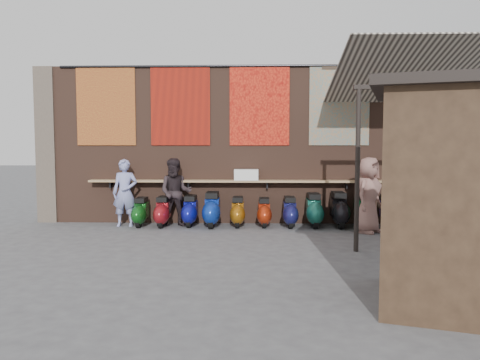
{
  "coord_description": "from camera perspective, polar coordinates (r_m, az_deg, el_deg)",
  "views": [
    {
      "loc": [
        0.16,
        -9.39,
        2.03
      ],
      "look_at": [
        -0.15,
        1.2,
        1.21
      ],
      "focal_mm": 35.0,
      "sensor_mm": 36.0,
      "label": 1
    }
  ],
  "objects": [
    {
      "name": "scooter_stool_0",
      "position": [
        11.83,
        -12.0,
        -3.85
      ],
      "size": [
        0.33,
        0.74,
        0.71
      ],
      "primitive_type": null,
      "color": "#0E4A14",
      "rests_on": "ground"
    },
    {
      "name": "eating_counter",
      "position": [
        11.76,
        0.91,
        -0.14
      ],
      "size": [
        8.0,
        0.32,
        0.05
      ],
      "primitive_type": "cube",
      "color": "#9E7A51",
      "rests_on": "brick_wall"
    },
    {
      "name": "stall_sign",
      "position": [
        7.35,
        27.12,
        3.16
      ],
      "size": [
        1.16,
        0.39,
        0.5
      ],
      "primitive_type": "cube",
      "rotation": [
        0.0,
        0.0,
        -0.3
      ],
      "color": "gold",
      "rests_on": "market_stall"
    },
    {
      "name": "pier_right",
      "position": [
        13.1,
        24.38,
        3.88
      ],
      "size": [
        0.5,
        0.5,
        4.0
      ],
      "primitive_type": "cube",
      "color": "#4C4238",
      "rests_on": "ground"
    },
    {
      "name": "shelf_box",
      "position": [
        11.72,
        0.76,
        0.64
      ],
      "size": [
        0.6,
        0.28,
        0.27
      ],
      "primitive_type": "cube",
      "color": "white",
      "rests_on": "eating_counter"
    },
    {
      "name": "diner_right",
      "position": [
        11.61,
        -7.86,
        -1.52
      ],
      "size": [
        0.82,
        0.64,
        1.68
      ],
      "primitive_type": "imported",
      "rotation": [
        0.0,
        0.0,
        -0.0
      ],
      "color": "black",
      "rests_on": "ground"
    },
    {
      "name": "shopper_tan",
      "position": [
        11.07,
        15.39,
        -1.79
      ],
      "size": [
        0.97,
        1.0,
        1.73
      ],
      "primitive_type": "imported",
      "rotation": [
        0.0,
        0.0,
        0.85
      ],
      "color": "#8D6259",
      "rests_on": "ground"
    },
    {
      "name": "shopper_grey",
      "position": [
        10.36,
        21.77,
        -2.74
      ],
      "size": [
        1.17,
        0.9,
        1.59
      ],
      "primitive_type": "imported",
      "rotation": [
        0.0,
        0.0,
        2.81
      ],
      "color": "#5E5D62",
      "rests_on": "ground"
    },
    {
      "name": "scooter_stool_9",
      "position": [
        11.84,
        14.83,
        -3.58
      ],
      "size": [
        0.39,
        0.87,
        0.83
      ],
      "primitive_type": null,
      "color": "#0D5B2B",
      "rests_on": "ground"
    },
    {
      "name": "tapestry_redgold",
      "position": [
        12.49,
        -16.03,
        8.68
      ],
      "size": [
        1.5,
        0.02,
        2.0
      ],
      "primitive_type": "cube",
      "color": "maroon",
      "rests_on": "brick_wall"
    },
    {
      "name": "awning_post_left",
      "position": [
        9.01,
        14.12,
        1.22
      ],
      "size": [
        0.09,
        0.09,
        3.1
      ],
      "primitive_type": "cylinder",
      "color": "black",
      "rests_on": "ground"
    },
    {
      "name": "hang_rail",
      "position": [
        12.02,
        0.93,
        13.74
      ],
      "size": [
        9.5,
        0.06,
        0.06
      ],
      "primitive_type": "cylinder",
      "rotation": [
        0.0,
        1.57,
        0.0
      ],
      "color": "black",
      "rests_on": "brick_wall"
    },
    {
      "name": "ground",
      "position": [
        9.61,
        0.71,
        -7.79
      ],
      "size": [
        70.0,
        70.0,
        0.0
      ],
      "primitive_type": "plane",
      "color": "#474749",
      "rests_on": "ground"
    },
    {
      "name": "tapestry_orange",
      "position": [
        11.91,
        2.39,
        9.07
      ],
      "size": [
        1.5,
        0.02,
        2.0
      ],
      "primitive_type": "cube",
      "color": "red",
      "rests_on": "brick_wall"
    },
    {
      "name": "awning_ledger",
      "position": [
        12.49,
        17.65,
        13.04
      ],
      "size": [
        3.3,
        0.08,
        0.12
      ],
      "primitive_type": "cube",
      "color": "#33261C",
      "rests_on": "brick_wall"
    },
    {
      "name": "scooter_stool_5",
      "position": [
        11.54,
        2.96,
        -3.97
      ],
      "size": [
        0.33,
        0.74,
        0.7
      ],
      "primitive_type": null,
      "color": "#98240B",
      "rests_on": "ground"
    },
    {
      "name": "scooter_stool_7",
      "position": [
        11.64,
        9.01,
        -3.66
      ],
      "size": [
        0.39,
        0.86,
        0.82
      ],
      "primitive_type": null,
      "color": "#175D4E",
      "rests_on": "ground"
    },
    {
      "name": "awning_canvas",
      "position": [
        10.93,
        19.94,
        12.14
      ],
      "size": [
        3.2,
        3.28,
        0.97
      ],
      "primitive_type": "cube",
      "rotation": [
        -0.28,
        0.0,
        0.0
      ],
      "color": "beige",
      "rests_on": "brick_wall"
    },
    {
      "name": "tapestry_multi",
      "position": [
        12.1,
        12.02,
        8.9
      ],
      "size": [
        1.5,
        0.02,
        2.0
      ],
      "primitive_type": "cube",
      "color": "teal",
      "rests_on": "brick_wall"
    },
    {
      "name": "brick_wall",
      "position": [
        12.09,
        0.94,
        4.26
      ],
      "size": [
        10.0,
        0.4,
        4.0
      ],
      "primitive_type": "cube",
      "color": "brown",
      "rests_on": "ground"
    },
    {
      "name": "pier_left",
      "position": [
        13.22,
        -22.28,
        3.94
      ],
      "size": [
        0.5,
        0.5,
        4.0
      ],
      "primitive_type": "cube",
      "color": "#4C4238",
      "rests_on": "ground"
    },
    {
      "name": "scooter_stool_4",
      "position": [
        11.54,
        -0.28,
        -3.91
      ],
      "size": [
        0.34,
        0.77,
        0.73
      ],
      "primitive_type": null,
      "color": "#864D0C",
      "rests_on": "ground"
    },
    {
      "name": "tapestry_sun",
      "position": [
        12.05,
        -7.28,
        8.98
      ],
      "size": [
        1.5,
        0.02,
        2.0
      ],
      "primitive_type": "cube",
      "color": "red",
      "rests_on": "brick_wall"
    },
    {
      "name": "awning_header",
      "position": [
        9.46,
        22.75,
        10.44
      ],
      "size": [
        3.0,
        0.08,
        0.08
      ],
      "primitive_type": "cube",
      "color": "black",
      "rests_on": "awning_post_left"
    },
    {
      "name": "scooter_stool_1",
      "position": [
        11.68,
        -9.39,
        -3.84
      ],
      "size": [
        0.35,
        0.78,
        0.74
      ],
      "primitive_type": null,
      "color": "maroon",
      "rests_on": "ground"
    },
    {
      "name": "shopper_navy",
      "position": [
        10.78,
        24.21,
        -1.99
      ],
      "size": [
        1.15,
        0.79,
        1.81
      ],
      "primitive_type": "imported",
      "rotation": [
        0.0,
        0.0,
        3.51
      ],
      "color": "#1A1530",
      "rests_on": "ground"
    },
    {
      "name": "scooter_stool_10",
      "position": [
        11.99,
        17.74,
        -3.65
      ],
      "size": [
        0.37,
        0.83,
        0.79
      ],
      "primitive_type": null,
      "color": "navy",
      "rests_on": "ground"
    },
    {
      "name": "stall_shelf",
      "position": [
        7.43,
        26.86,
        -4.25
      ],
      "size": [
        1.98,
        0.7,
        0.06
      ],
      "primitive_type": "cube",
      "rotation": [
        0.0,
        0.0,
        -0.3
      ],
      "color": "#473321",
      "rests_on": "market_stall"
    },
    {
      "name": "scooter_stool_3",
      "position": [
        11.5,
        -3.43,
        -3.63
      ],
      "size": [
        0.4,
        0.89,
        0.85
      ],
      "primitive_type": null,
      "color": "navy",
      "rests_on": "ground"
    },
    {
      "name": "scooter_stool_6",
      "position": [
        11.53,
        6.1,
        -3.91
      ],
      "size": [
        0.35,
        0.78,
        0.74
      ],
      "primitive_type": null,
      "color": "#15164F",
      "rests_on": "ground"
    },
    {
      "name": "scooter_stool_8",
      "position": [
        11.71,
        11.98,
        -3.57
      ],
      "size": [
        0.4,
        0.9,
        0.85
      ],
      "primitive_type": null,
      "color": "black",
      "rests_on": "ground"
    },
    {
      "name": "diner_left",
      "position": [
        11.88,
        -13.84,
        -1.52
      ],
      "size": [
        0.63,
        0.43,
        1.66
      ],
      "primitive_type": "imported",
      "rotation": [
        0.0,
        0.0,
        0.06
      ],
      "color": "#888FC6",
      "rests_on": "ground"
    },
    {
      "name": "scooter_stool_2",
      "position": [
        11.66,
        -6.09,
        -3.78
      ],
      "size": [
        0.36,
        0.79,
        0.75
      ],
      "primitive_type": null,
      "color": "#0D1287",
      "rests_on": "ground"
    }
  ]
}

